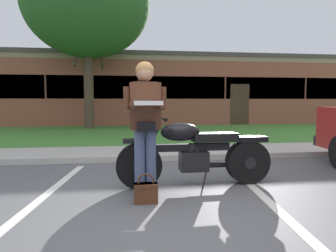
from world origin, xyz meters
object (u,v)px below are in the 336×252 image
handbag (146,191)px  hedge_center_left (136,113)px  shade_tree (87,4)px  rider_person (145,118)px  hedge_left (64,113)px  brick_building (136,93)px  motorcycle (201,152)px  hedge_center_right (204,113)px

handbag → hedge_center_left: (0.13, 11.64, 0.51)m
shade_tree → handbag: bearing=-78.8°
rider_person → handbag: bearing=-92.2°
hedge_left → brick_building: brick_building is taller
motorcycle → handbag: 1.11m
handbag → hedge_center_right: bearing=72.6°
hedge_center_left → brick_building: size_ratio=0.13×
hedge_left → brick_building: (3.68, 5.20, 1.19)m
hedge_left → motorcycle: bearing=-68.9°
shade_tree → brick_building: 8.24m
hedge_left → hedge_center_left: size_ratio=0.74×
motorcycle → hedge_center_left: 11.01m
hedge_center_right → handbag: bearing=-107.4°
hedge_center_left → rider_person: bearing=-90.6°
handbag → shade_tree: bearing=101.2°
motorcycle → brick_building: brick_building is taller
rider_person → hedge_center_left: 11.39m
motorcycle → rider_person: 1.05m
motorcycle → hedge_center_right: (2.83, 10.99, 0.17)m
rider_person → hedge_center_left: (0.12, 11.38, -0.36)m
hedge_center_left → brick_building: (0.14, 5.20, 1.19)m
hedge_center_right → hedge_left: bearing=-180.0°
hedge_center_right → brick_building: bearing=123.1°
shade_tree → hedge_center_right: shade_tree is taller
handbag → hedge_center_right: size_ratio=0.12×
hedge_center_right → rider_person: bearing=-107.8°
shade_tree → hedge_center_left: bearing=43.1°
handbag → hedge_center_right: (3.66, 11.64, 0.51)m
motorcycle → hedge_center_right: hedge_center_right is taller
motorcycle → handbag: size_ratio=6.23×
shade_tree → hedge_left: size_ratio=3.04×
brick_building → shade_tree: bearing=-107.2°
handbag → hedge_left: size_ratio=0.14×
shade_tree → hedge_center_left: size_ratio=2.24×
hedge_left → hedge_center_left: 3.53m
hedge_left → hedge_center_right: same height
rider_person → handbag: 0.90m
hedge_center_left → hedge_center_right: 3.53m
rider_person → hedge_center_right: rider_person is taller
shade_tree → hedge_left: 5.26m
motorcycle → hedge_left: hedge_left is taller
rider_person → shade_tree: bearing=101.6°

